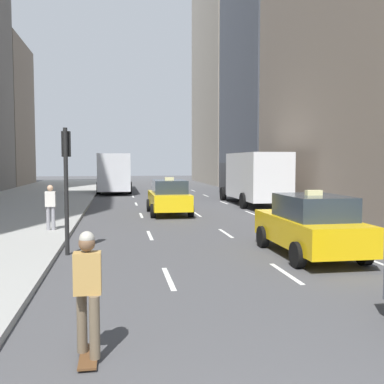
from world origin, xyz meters
The scene contains 10 objects.
sidewalk_left centered at (-7.00, 27.00, 0.07)m, with size 8.00×66.00×0.15m, color #9E9E99.
lane_markings centered at (2.60, 23.00, 0.01)m, with size 5.72×56.00×0.01m.
building_row_right centered at (12.00, 32.63, 13.12)m, with size 6.00×60.82×30.17m.
taxi_lead centered at (1.20, 20.26, 0.88)m, with size 2.02×4.40×1.87m.
taxi_second centered at (4.00, 9.79, 0.88)m, with size 2.02×4.40×1.87m.
city_bus centered at (-1.61, 38.02, 1.79)m, with size 2.80×11.61×3.25m.
box_truck centered at (6.80, 24.44, 1.71)m, with size 2.58×8.40×3.15m.
skateboarder centered at (-1.73, 4.02, 0.96)m, with size 0.36×0.80×1.75m.
pedestrian_far_walking centered at (-3.75, 14.93, 1.07)m, with size 0.36×0.22×1.65m.
traffic_light_pole centered at (-2.75, 11.12, 2.41)m, with size 0.24×0.42×3.60m.
Camera 1 is at (-1.31, -1.98, 2.67)m, focal length 42.00 mm.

